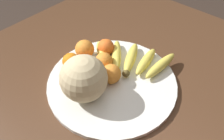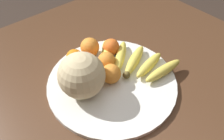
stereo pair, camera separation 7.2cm
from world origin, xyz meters
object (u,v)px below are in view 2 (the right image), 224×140
at_px(orange_top_small, 88,62).
at_px(orange_front_right, 90,47).
at_px(fruit_bowl, 112,81).
at_px(produce_tag, 107,58).
at_px(kitchen_table, 95,107).
at_px(melon, 82,75).
at_px(banana_bunch, 135,61).
at_px(orange_back_left, 111,74).
at_px(orange_back_right, 75,58).
at_px(orange_mid_center, 106,60).
at_px(orange_front_left, 111,47).

bearing_deg(orange_top_small, orange_front_right, -131.30).
relative_size(fruit_bowl, produce_tag, 5.90).
height_order(kitchen_table, produce_tag, produce_tag).
height_order(melon, banana_bunch, melon).
relative_size(orange_back_left, orange_top_small, 1.11).
bearing_deg(produce_tag, orange_top_small, 36.38).
bearing_deg(orange_back_left, produce_tag, -123.52).
bearing_deg(orange_back_right, orange_mid_center, 131.94).
relative_size(fruit_bowl, orange_front_left, 6.97).
distance_m(kitchen_table, orange_top_small, 0.17).
xyz_separation_m(orange_mid_center, orange_back_right, (0.08, -0.09, -0.00)).
xyz_separation_m(orange_front_right, orange_top_small, (0.05, 0.06, -0.01)).
xyz_separation_m(fruit_bowl, produce_tag, (-0.06, -0.10, 0.01)).
relative_size(orange_back_right, orange_top_small, 1.02).
bearing_deg(orange_front_left, orange_mid_center, 37.45).
height_order(fruit_bowl, orange_mid_center, orange_mid_center).
xyz_separation_m(orange_back_right, produce_tag, (-0.11, 0.05, -0.03)).
distance_m(orange_front_left, produce_tag, 0.04).
relative_size(orange_back_right, produce_tag, 0.82).
bearing_deg(orange_front_left, banana_bunch, 102.64).
bearing_deg(orange_mid_center, banana_bunch, 145.45).
height_order(orange_mid_center, orange_back_left, orange_back_left).
relative_size(banana_bunch, orange_front_right, 4.07).
height_order(fruit_bowl, banana_bunch, banana_bunch).
height_order(orange_back_right, orange_top_small, orange_back_right).
xyz_separation_m(fruit_bowl, orange_mid_center, (-0.03, -0.06, 0.04)).
relative_size(orange_front_left, produce_tag, 0.85).
height_order(orange_back_right, produce_tag, orange_back_right).
xyz_separation_m(banana_bunch, produce_tag, (0.05, -0.09, -0.02)).
bearing_deg(kitchen_table, melon, -27.73).
distance_m(melon, orange_top_small, 0.11).
bearing_deg(orange_top_small, orange_mid_center, 147.83).
relative_size(kitchen_table, orange_back_right, 23.55).
distance_m(orange_front_left, orange_back_right, 0.14).
relative_size(melon, orange_top_small, 2.42).
xyz_separation_m(kitchen_table, orange_back_right, (-0.02, -0.14, 0.13)).
xyz_separation_m(fruit_bowl, orange_front_right, (-0.02, -0.16, 0.04)).
bearing_deg(kitchen_table, produce_tag, -146.53).
relative_size(orange_top_small, produce_tag, 0.81).
bearing_deg(melon, orange_back_left, 166.23).
height_order(melon, orange_back_right, melon).
bearing_deg(fruit_bowl, kitchen_table, -7.46).
relative_size(orange_front_right, orange_back_left, 1.06).
distance_m(fruit_bowl, orange_back_right, 0.16).
bearing_deg(orange_mid_center, orange_top_small, -32.17).
distance_m(fruit_bowl, orange_mid_center, 0.08).
relative_size(orange_front_right, produce_tag, 0.95).
relative_size(kitchen_table, produce_tag, 19.43).
distance_m(orange_front_right, produce_tag, 0.08).
height_order(kitchen_table, orange_top_small, orange_top_small).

